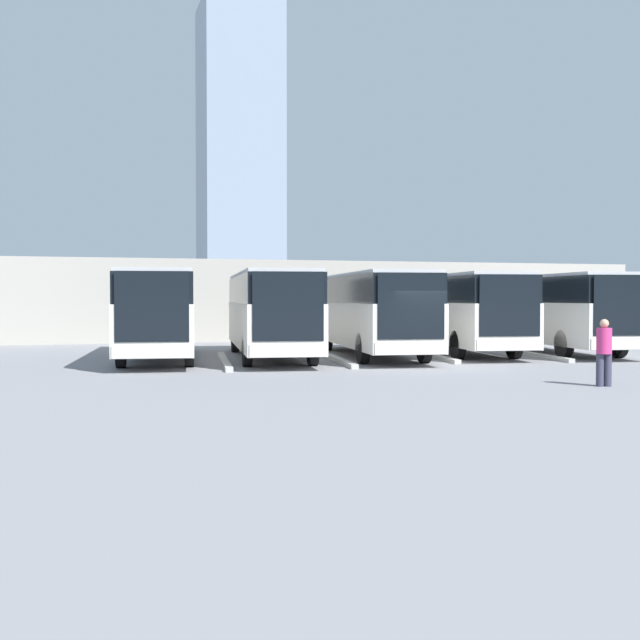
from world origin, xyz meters
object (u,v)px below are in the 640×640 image
object	(u,v)px
bus_0	(550,309)
bus_4	(159,311)
pedestrian	(604,350)
bus_3	(270,311)
bus_1	(455,309)
bus_2	(371,310)

from	to	relation	value
bus_0	bus_4	size ratio (longest dim) A/B	1.00
bus_0	pedestrian	bearing A→B (deg)	70.57
bus_3	bus_4	xyz separation A→B (m)	(4.03, -0.72, 0.00)
bus_0	bus_1	distance (m)	4.09
bus_0	bus_2	world-z (taller)	same
bus_3	bus_0	bearing A→B (deg)	-172.30
bus_2	bus_4	size ratio (longest dim) A/B	1.00
bus_0	bus_2	distance (m)	8.05
bus_2	bus_4	bearing A→B (deg)	1.71
bus_0	pedestrian	distance (m)	13.31
bus_4	pedestrian	distance (m)	16.11
bus_3	bus_2	bearing A→B (deg)	-173.67
bus_3	bus_4	bearing A→B (deg)	-2.85
bus_1	bus_2	xyz separation A→B (m)	(4.03, 0.86, 0.00)
bus_2	pedestrian	size ratio (longest dim) A/B	6.80
bus_1	pedestrian	bearing A→B (deg)	88.48
bus_1	bus_4	distance (m)	12.08
bus_1	pedestrian	world-z (taller)	bus_1
bus_0	bus_3	size ratio (longest dim) A/B	1.00
bus_3	pedestrian	size ratio (longest dim) A/B	6.80
pedestrian	bus_2	bearing A→B (deg)	-68.05
bus_4	bus_1	bearing A→B (deg)	-172.36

